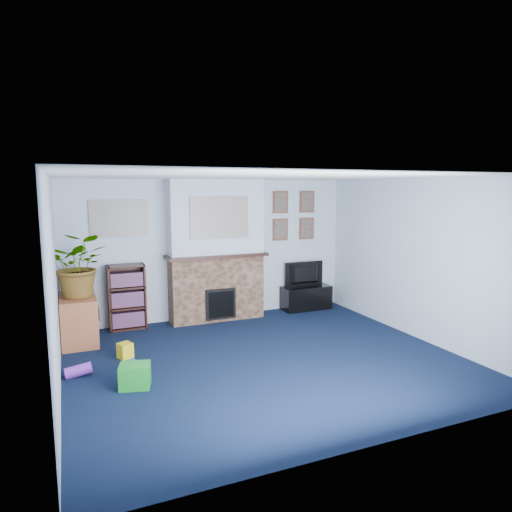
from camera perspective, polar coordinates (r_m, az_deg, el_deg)
name	(u,v)px	position (r m, az deg, el deg)	size (l,w,h in m)	color
floor	(265,359)	(6.22, 1.12, -12.80)	(5.00, 4.50, 0.01)	black
ceiling	(265,176)	(5.79, 1.19, 9.91)	(5.00, 4.50, 0.01)	white
wall_back	(212,249)	(7.97, -5.46, 0.84)	(5.00, 0.04, 2.40)	#ADBDD1
wall_front	(374,315)	(3.99, 14.56, -7.15)	(5.00, 0.04, 2.40)	#ADBDD1
wall_left	(54,287)	(5.39, -23.94, -3.55)	(0.04, 4.50, 2.40)	#ADBDD1
wall_right	(417,259)	(7.26, 19.47, -0.36)	(0.04, 4.50, 2.40)	#ADBDD1
chimney_breast	(216,252)	(7.78, -5.01, 0.54)	(1.72, 0.50, 2.40)	brown
collage_main	(220,217)	(7.52, -4.57, 4.84)	(1.00, 0.03, 0.68)	gray
collage_left	(119,218)	(7.58, -16.77, 4.53)	(0.90, 0.03, 0.58)	gray
portrait_tl	(280,202)	(8.37, 3.08, 6.73)	(0.30, 0.03, 0.40)	brown
portrait_tr	(307,202)	(8.62, 6.39, 6.74)	(0.30, 0.03, 0.40)	brown
portrait_bl	(280,230)	(8.40, 3.05, 3.32)	(0.30, 0.03, 0.40)	brown
portrait_br	(307,229)	(8.65, 6.34, 3.43)	(0.30, 0.03, 0.40)	brown
tv_stand	(306,297)	(8.64, 6.27, -5.15)	(0.92, 0.39, 0.44)	black
television	(306,274)	(8.56, 6.26, -2.28)	(0.78, 0.10, 0.45)	black
bookshelf	(127,298)	(7.65, -15.84, -5.10)	(0.58, 0.28, 1.05)	black
sideboard	(79,319)	(7.24, -21.28, -7.36)	(0.50, 0.89, 0.70)	#9E5332
potted_plant	(79,265)	(7.02, -21.22, -1.03)	(0.84, 0.73, 0.94)	#26661E
mantel_clock	(211,250)	(7.70, -5.60, 0.72)	(0.11, 0.07, 0.16)	gold
mantel_candle	(236,248)	(7.84, -2.55, 0.97)	(0.06, 0.06, 0.18)	#B2BFC6
mantel_teddy	(186,252)	(7.58, -8.74, 0.51)	(0.11, 0.11, 0.11)	slate
mantel_can	(253,248)	(7.96, -0.37, 0.94)	(0.06, 0.06, 0.12)	yellow
green_crate	(135,375)	(5.55, -14.90, -14.22)	(0.34, 0.27, 0.27)	#198C26
toy_ball	(132,366)	(5.97, -15.24, -13.10)	(0.18, 0.18, 0.18)	blue
toy_block	(125,350)	(6.47, -16.05, -11.22)	(0.17, 0.17, 0.21)	yellow
toy_tube	(79,371)	(6.07, -21.30, -13.23)	(0.14, 0.14, 0.31)	purple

